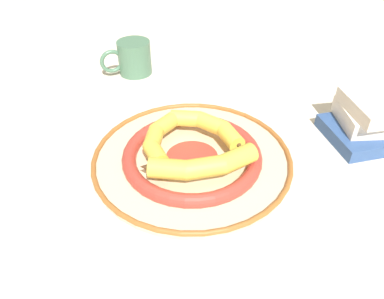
# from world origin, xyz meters

# --- Properties ---
(ground_plane) EXTENTS (2.80, 2.80, 0.00)m
(ground_plane) POSITION_xyz_m (0.00, 0.00, 0.00)
(ground_plane) COLOR beige
(decorative_bowl) EXTENTS (0.39, 0.39, 0.03)m
(decorative_bowl) POSITION_xyz_m (-0.01, 0.02, 0.01)
(decorative_bowl) COLOR beige
(decorative_bowl) RESTS_ON ground_plane
(banana_a) EXTENTS (0.17, 0.06, 0.03)m
(banana_a) POSITION_xyz_m (0.01, 0.09, 0.05)
(banana_a) COLOR gold
(banana_a) RESTS_ON decorative_bowl
(banana_b) EXTENTS (0.09, 0.21, 0.04)m
(banana_b) POSITION_xyz_m (-0.07, -0.00, 0.05)
(banana_b) COLOR gold
(banana_b) RESTS_ON decorative_bowl
(banana_c) EXTENTS (0.12, 0.16, 0.03)m
(banana_c) POSITION_xyz_m (0.05, -0.01, 0.05)
(banana_c) COLOR yellow
(banana_c) RESTS_ON decorative_bowl
(book_stack) EXTENTS (0.19, 0.22, 0.09)m
(book_stack) POSITION_xyz_m (0.12, -0.36, 0.04)
(book_stack) COLOR #2D4C84
(book_stack) RESTS_ON ground_plane
(coffee_mug) EXTENTS (0.09, 0.13, 0.09)m
(coffee_mug) POSITION_xyz_m (0.36, 0.22, 0.05)
(coffee_mug) COLOR #477056
(coffee_mug) RESTS_ON ground_plane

